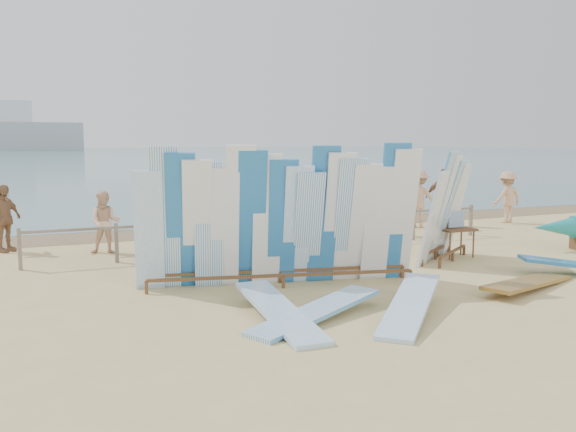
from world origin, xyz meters
name	(u,v)px	position (x,y,z in m)	size (l,w,h in m)	color
ground	(336,274)	(0.00, 0.00, 0.00)	(160.00, 160.00, 0.00)	#D1B978
ocean	(53,154)	(0.00, 128.00, 0.00)	(320.00, 240.00, 0.02)	slate
wet_sand_strip	(229,228)	(0.00, 7.20, 0.00)	(40.00, 2.60, 0.01)	olive
fence	(280,225)	(0.00, 3.00, 0.63)	(12.08, 0.08, 0.90)	gray
main_surfboard_rack	(282,222)	(-1.43, -0.51, 1.21)	(5.33, 1.79, 2.70)	brown
side_surfboard_rack	(445,212)	(2.93, 0.26, 1.12)	(2.11, 1.69, 2.51)	brown
vendor_table	(456,242)	(3.43, 0.47, 0.37)	(0.84, 0.60, 1.11)	brown
flat_board_c	(528,288)	(2.70, -2.55, 0.00)	(0.56, 2.70, 0.07)	olive
flat_board_e	(316,320)	(-1.82, -2.78, 0.00)	(0.56, 2.70, 0.07)	white
flat_board_a	(279,321)	(-2.37, -2.63, 0.00)	(0.56, 2.70, 0.07)	#93BFEB
flat_board_b	(410,317)	(-0.41, -3.24, 0.00)	(0.56, 2.70, 0.07)	#93BFEB
beach_chair_left	(290,234)	(0.60, 3.78, 0.25)	(0.60, 0.62, 0.86)	red
beach_chair_right	(295,232)	(0.80, 3.89, 0.28)	(0.65, 0.67, 0.95)	red
stroller	(334,222)	(2.11, 4.14, 0.47)	(0.66, 0.89, 1.16)	red
beachgoer_extra_1	(4,218)	(-6.35, 5.45, 0.84)	(0.98, 0.42, 1.67)	#8C6042
beachgoer_5	(324,202)	(2.67, 5.86, 0.85)	(1.58, 0.51, 1.70)	beige
beachgoer_6	(382,207)	(3.70, 4.13, 0.82)	(0.80, 0.38, 1.64)	tan
beachgoer_3	(181,213)	(-2.01, 5.05, 0.80)	(1.04, 0.43, 1.60)	tan
beachgoer_2	(105,222)	(-4.08, 4.26, 0.76)	(0.74, 0.36, 1.53)	beige
beachgoer_10	(442,197)	(6.57, 5.07, 0.92)	(1.08, 0.47, 1.85)	#8C6042
beachgoer_9	(418,199)	(5.58, 5.00, 0.92)	(1.19, 0.49, 1.85)	tan
beachgoer_extra_0	(507,197)	(9.00, 4.77, 0.86)	(1.11, 0.46, 1.72)	tan
beachgoer_8	(345,205)	(2.46, 4.13, 0.92)	(0.90, 0.43, 1.84)	beige
beachgoer_4	(235,217)	(-0.95, 3.76, 0.80)	(0.94, 0.41, 1.61)	#8C6042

